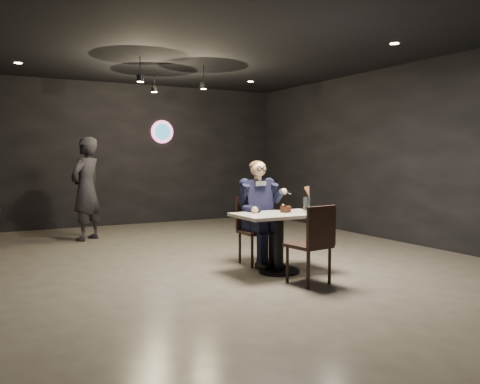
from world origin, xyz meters
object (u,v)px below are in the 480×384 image
seated_man (257,211)px  sundae_glass (307,204)px  main_table (279,243)px  passerby (86,189)px  chair_near (309,244)px  chair_far (257,231)px

seated_man → sundae_glass: size_ratio=7.44×
main_table → passerby: (-1.61, 3.68, 0.52)m
main_table → chair_near: chair_near is taller
chair_far → passerby: 3.55m
seated_man → chair_far: bearing=90.0°
main_table → seated_man: bearing=90.0°
chair_near → passerby: bearing=102.6°
passerby → main_table: bearing=73.2°
chair_near → chair_far: bearing=82.1°
chair_near → sundae_glass: sundae_glass is taller
main_table → sundae_glass: (0.38, -0.05, 0.47)m
chair_near → seated_man: size_ratio=0.64×
main_table → chair_near: 0.63m
main_table → seated_man: seated_man is taller
seated_man → sundae_glass: bearing=-57.4°
chair_near → passerby: passerby is taller
chair_far → sundae_glass: size_ratio=4.76×
chair_near → sundae_glass: (0.38, 0.58, 0.39)m
seated_man → passerby: 3.53m
sundae_glass → passerby: (-2.00, 3.73, 0.05)m
sundae_glass → passerby: passerby is taller
main_table → passerby: passerby is taller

